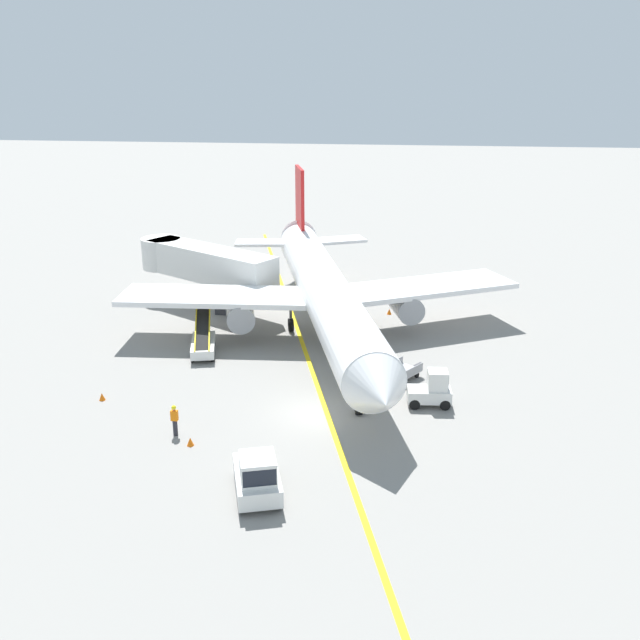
% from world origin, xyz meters
% --- Properties ---
extents(ground_plane, '(300.00, 300.00, 0.00)m').
position_xyz_m(ground_plane, '(0.00, 0.00, 0.00)').
color(ground_plane, gray).
extents(taxi_line_yellow, '(22.19, 77.03, 0.01)m').
position_xyz_m(taxi_line_yellow, '(-1.01, 5.00, 0.00)').
color(taxi_line_yellow, yellow).
rests_on(taxi_line_yellow, ground).
extents(airliner, '(27.82, 34.73, 10.10)m').
position_xyz_m(airliner, '(-1.16, 11.67, 3.42)').
color(airliner, white).
rests_on(airliner, ground).
extents(jet_bridge, '(12.34, 8.66, 4.85)m').
position_xyz_m(jet_bridge, '(-11.87, 17.55, 3.54)').
color(jet_bridge, silver).
rests_on(jet_bridge, ground).
extents(pushback_tug, '(2.89, 4.00, 2.20)m').
position_xyz_m(pushback_tug, '(-1.68, -8.25, 0.99)').
color(pushback_tug, silver).
rests_on(pushback_tug, ground).
extents(baggage_tug_near_wing, '(2.50, 1.50, 2.10)m').
position_xyz_m(baggage_tug_near_wing, '(6.11, 1.74, 0.93)').
color(baggage_tug_near_wing, silver).
rests_on(baggage_tug_near_wing, ground).
extents(belt_loader_forward_hold, '(2.42, 5.16, 2.59)m').
position_xyz_m(belt_loader_forward_hold, '(-8.75, 7.61, 0.78)').
color(belt_loader_forward_hold, silver).
rests_on(belt_loader_forward_hold, ground).
extents(baggage_cart_loaded, '(2.88, 3.54, 0.94)m').
position_xyz_m(baggage_cart_loaded, '(4.23, 4.91, 0.47)').
color(baggage_cart_loaded, '#A5A5A8').
rests_on(baggage_cart_loaded, ground).
extents(ground_crew_marshaller, '(0.36, 0.24, 1.70)m').
position_xyz_m(ground_crew_marshaller, '(-7.04, -3.40, 0.91)').
color(ground_crew_marshaller, '#26262D').
rests_on(ground_crew_marshaller, ground).
extents(safety_cone_nose_left, '(0.36, 0.36, 0.44)m').
position_xyz_m(safety_cone_nose_left, '(-1.61, 12.98, 0.22)').
color(safety_cone_nose_left, orange).
rests_on(safety_cone_nose_left, ground).
extents(safety_cone_nose_right, '(0.36, 0.36, 0.44)m').
position_xyz_m(safety_cone_nose_right, '(-12.49, 0.01, 0.22)').
color(safety_cone_nose_right, orange).
rests_on(safety_cone_nose_right, ground).
extents(safety_cone_wingtip_left, '(0.36, 0.36, 0.44)m').
position_xyz_m(safety_cone_wingtip_left, '(3.24, 17.13, 0.22)').
color(safety_cone_wingtip_left, orange).
rests_on(safety_cone_wingtip_left, ground).
extents(safety_cone_wingtip_right, '(0.36, 0.36, 0.44)m').
position_xyz_m(safety_cone_wingtip_right, '(-5.96, -4.33, 0.22)').
color(safety_cone_wingtip_right, orange).
rests_on(safety_cone_wingtip_right, ground).
extents(safety_cone_tail_area, '(0.36, 0.36, 0.44)m').
position_xyz_m(safety_cone_tail_area, '(-1.43, 17.14, 0.22)').
color(safety_cone_tail_area, orange).
rests_on(safety_cone_tail_area, ground).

